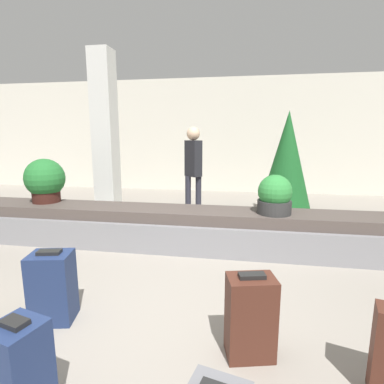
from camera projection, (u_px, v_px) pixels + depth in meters
name	position (u px, v px, depth m)	size (l,w,h in m)	color
ground_plane	(159.00, 316.00, 2.68)	(18.00, 18.00, 0.00)	gray
back_wall	(219.00, 136.00, 8.55)	(18.00, 0.06, 3.20)	beige
carousel	(192.00, 229.00, 4.32)	(8.99, 0.80, 0.56)	gray
pillar	(105.00, 136.00, 5.85)	(0.40, 0.40, 3.20)	silver
suitcase_2	(250.00, 317.00, 2.15)	(0.38, 0.31, 0.64)	#472319
suitcase_3	(52.00, 287.00, 2.57)	(0.39, 0.34, 0.64)	navy
suitcase_5	(20.00, 373.00, 1.65)	(0.32, 0.31, 0.62)	navy
potted_plant_0	(275.00, 196.00, 3.98)	(0.45, 0.45, 0.53)	#2D2D2D
potted_plant_2	(45.00, 181.00, 4.68)	(0.60, 0.60, 0.68)	#381914
traveler_0	(193.00, 165.00, 5.61)	(0.36, 0.35, 1.76)	#282833
decorated_tree	(287.00, 161.00, 5.72)	(0.99, 0.99, 2.06)	#4C331E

